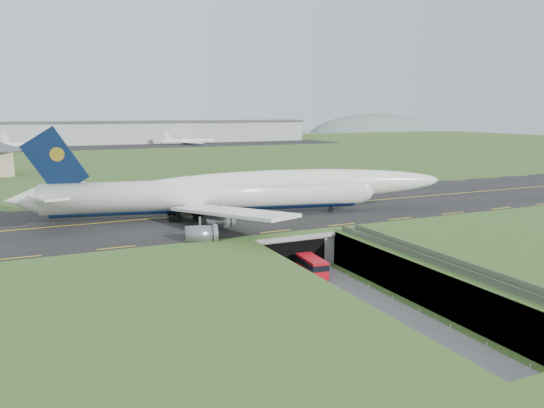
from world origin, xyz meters
name	(u,v)px	position (x,y,z in m)	size (l,w,h in m)	color
ground	(317,282)	(0.00, 0.00, 0.00)	(900.00, 900.00, 0.00)	#375622
airfield_deck	(318,264)	(0.00, 0.00, 3.00)	(800.00, 800.00, 6.00)	gray
trench_road	(342,295)	(0.00, -7.50, 0.10)	(12.00, 75.00, 0.20)	slate
taxiway	(243,211)	(0.00, 33.00, 6.09)	(800.00, 44.00, 0.18)	black
tunnel_portal	(274,240)	(0.00, 16.71, 3.33)	(17.00, 22.30, 6.00)	gray
guideway	(455,274)	(11.00, -19.11, 5.32)	(3.00, 53.00, 7.05)	#A8A8A3
jumbo_jet	(241,192)	(-2.36, 28.20, 11.24)	(89.60, 57.70, 19.50)	white
shuttle_tram	(312,266)	(0.59, 3.00, 1.71)	(3.51, 7.87, 3.12)	red
cargo_terminal	(95,133)	(-0.27, 299.41, 13.96)	(320.00, 67.00, 15.60)	#B2B2B2
distant_hills	(151,146)	(64.38, 430.00, -4.00)	(700.00, 91.00, 60.00)	#566863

